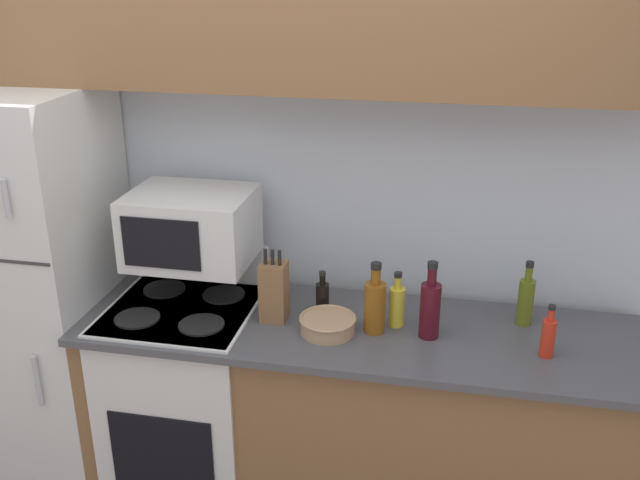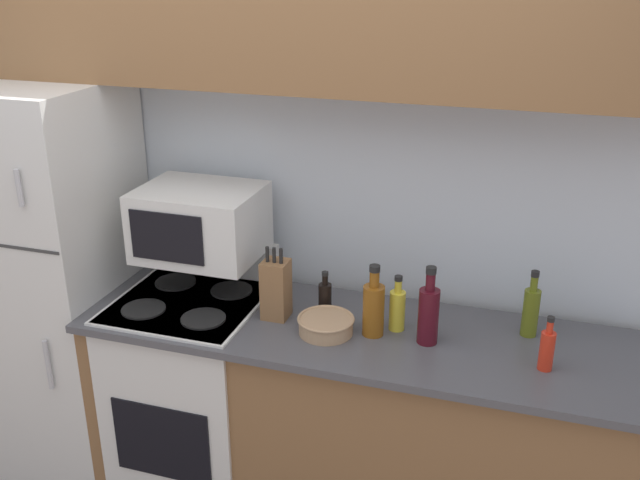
{
  "view_description": "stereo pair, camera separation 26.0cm",
  "coord_description": "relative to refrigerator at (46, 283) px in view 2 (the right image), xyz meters",
  "views": [
    {
      "loc": [
        0.7,
        -2.09,
        2.24
      ],
      "look_at": [
        0.22,
        0.27,
        1.27
      ],
      "focal_mm": 40.0,
      "sensor_mm": 36.0,
      "label": 1
    },
    {
      "loc": [
        0.95,
        -2.03,
        2.24
      ],
      "look_at": [
        0.22,
        0.27,
        1.27
      ],
      "focal_mm": 40.0,
      "sensor_mm": 36.0,
      "label": 2
    }
  ],
  "objects": [
    {
      "name": "wall_back",
      "position": [
        1.07,
        0.36,
        0.39
      ],
      "size": [
        8.0,
        0.05,
        2.55
      ],
      "color": "silver",
      "rests_on": "ground_plane"
    },
    {
      "name": "lower_cabinets",
      "position": [
        1.44,
        -0.02,
        -0.42
      ],
      "size": [
        2.15,
        0.64,
        0.92
      ],
      "color": "brown",
      "rests_on": "ground_plane"
    },
    {
      "name": "refrigerator",
      "position": [
        0.0,
        0.0,
        0.0
      ],
      "size": [
        0.73,
        0.67,
        1.77
      ],
      "color": "silver",
      "rests_on": "ground_plane"
    },
    {
      "name": "upper_cabinets",
      "position": [
        1.07,
        0.18,
        1.18
      ],
      "size": [
        2.88,
        0.31,
        0.6
      ],
      "color": "brown",
      "rests_on": "refrigerator"
    },
    {
      "name": "stove",
      "position": [
        0.72,
        -0.03,
        -0.41
      ],
      "size": [
        0.58,
        0.62,
        1.09
      ],
      "color": "silver",
      "rests_on": "ground_plane"
    },
    {
      "name": "microwave",
      "position": [
        0.75,
        0.07,
        0.35
      ],
      "size": [
        0.48,
        0.39,
        0.28
      ],
      "color": "silver",
      "rests_on": "stove"
    },
    {
      "name": "knife_block",
      "position": [
        1.11,
        -0.04,
        0.15
      ],
      "size": [
        0.1,
        0.1,
        0.3
      ],
      "color": "brown",
      "rests_on": "lower_cabinets"
    },
    {
      "name": "bowl",
      "position": [
        1.33,
        -0.11,
        0.07
      ],
      "size": [
        0.22,
        0.22,
        0.06
      ],
      "color": "tan",
      "rests_on": "lower_cabinets"
    },
    {
      "name": "bottle_wine_red",
      "position": [
        1.7,
        -0.06,
        0.15
      ],
      "size": [
        0.08,
        0.08,
        0.3
      ],
      "color": "#470F19",
      "rests_on": "lower_cabinets"
    },
    {
      "name": "bottle_hot_sauce",
      "position": [
        2.12,
        -0.12,
        0.11
      ],
      "size": [
        0.05,
        0.05,
        0.2
      ],
      "color": "red",
      "rests_on": "lower_cabinets"
    },
    {
      "name": "bottle_olive_oil",
      "position": [
        2.05,
        0.11,
        0.14
      ],
      "size": [
        0.06,
        0.06,
        0.26
      ],
      "color": "#5B6619",
      "rests_on": "lower_cabinets"
    },
    {
      "name": "bottle_whiskey",
      "position": [
        1.5,
        -0.06,
        0.14
      ],
      "size": [
        0.08,
        0.08,
        0.28
      ],
      "color": "brown",
      "rests_on": "lower_cabinets"
    },
    {
      "name": "bottle_soy_sauce",
      "position": [
        1.28,
        0.04,
        0.11
      ],
      "size": [
        0.05,
        0.05,
        0.18
      ],
      "color": "black",
      "rests_on": "lower_cabinets"
    },
    {
      "name": "bottle_cooking_spray",
      "position": [
        1.58,
        0.0,
        0.12
      ],
      "size": [
        0.06,
        0.06,
        0.22
      ],
      "color": "gold",
      "rests_on": "lower_cabinets"
    }
  ]
}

